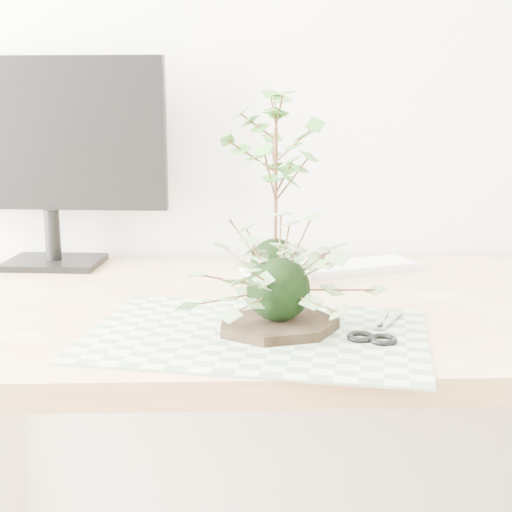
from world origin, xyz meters
name	(u,v)px	position (x,y,z in m)	size (l,w,h in m)	color
desk	(295,350)	(0.07, 1.23, 0.65)	(1.60, 0.70, 0.74)	tan
cutting_mat	(257,335)	(0.00, 1.05, 0.74)	(0.49, 0.33, 0.00)	#547256
stone_dish	(278,325)	(0.03, 1.06, 0.75)	(0.19, 0.19, 0.01)	black
ivy_kokedama	(279,260)	(0.03, 1.06, 0.85)	(0.34, 0.34, 0.19)	black
maple_kokedama	(276,141)	(0.04, 1.32, 1.01)	(0.25, 0.25, 0.38)	black
keyboard	(330,269)	(0.16, 1.43, 0.75)	(0.39, 0.22, 0.01)	silver
monitor	(48,147)	(-0.41, 1.52, 0.98)	(0.48, 0.16, 0.42)	black
scissors	(382,334)	(0.18, 1.03, 0.75)	(0.09, 0.17, 0.01)	gray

